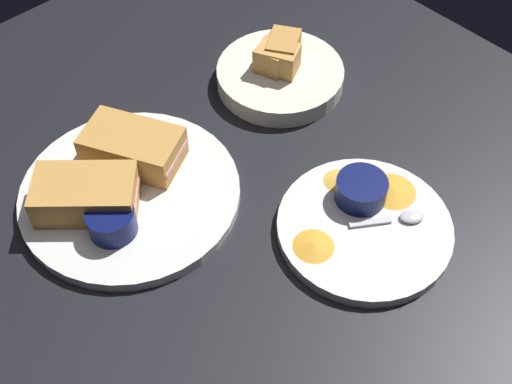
{
  "coord_description": "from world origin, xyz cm",
  "views": [
    {
      "loc": [
        44.12,
        -34.81,
        70.95
      ],
      "look_at": [
        3.88,
        2.83,
        3.0
      ],
      "focal_mm": 47.04,
      "sensor_mm": 36.0,
      "label": 1
    }
  ],
  "objects_px": {
    "ramekin_light_gravy": "(361,189)",
    "spoon_by_gravy_ramekin": "(402,218)",
    "spoon_by_dark_ramekin": "(129,198)",
    "plate_chips_companion": "(364,228)",
    "sandwich_half_near": "(133,147)",
    "bread_basket_rear": "(280,72)",
    "plate_sandwich_main": "(130,194)",
    "sandwich_half_far": "(86,194)",
    "ramekin_dark_sauce": "(111,221)"
  },
  "relations": [
    {
      "from": "plate_chips_companion",
      "to": "spoon_by_dark_ramekin",
      "type": "bearing_deg",
      "value": -140.7
    },
    {
      "from": "spoon_by_dark_ramekin",
      "to": "plate_chips_companion",
      "type": "distance_m",
      "value": 0.31
    },
    {
      "from": "sandwich_half_far",
      "to": "plate_sandwich_main",
      "type": "bearing_deg",
      "value": 75.49
    },
    {
      "from": "sandwich_half_far",
      "to": "spoon_by_gravy_ramekin",
      "type": "xyz_separation_m",
      "value": [
        0.29,
        0.28,
        -0.02
      ]
    },
    {
      "from": "sandwich_half_far",
      "to": "ramekin_light_gravy",
      "type": "distance_m",
      "value": 0.36
    },
    {
      "from": "plate_sandwich_main",
      "to": "sandwich_half_far",
      "type": "relative_size",
      "value": 2.01
    },
    {
      "from": "ramekin_light_gravy",
      "to": "sandwich_half_far",
      "type": "bearing_deg",
      "value": -130.8
    },
    {
      "from": "ramekin_dark_sauce",
      "to": "spoon_by_gravy_ramekin",
      "type": "distance_m",
      "value": 0.37
    },
    {
      "from": "plate_chips_companion",
      "to": "spoon_by_gravy_ramekin",
      "type": "relative_size",
      "value": 2.52
    },
    {
      "from": "ramekin_dark_sauce",
      "to": "spoon_by_dark_ramekin",
      "type": "xyz_separation_m",
      "value": [
        -0.03,
        0.04,
        -0.02
      ]
    },
    {
      "from": "sandwich_half_near",
      "to": "bread_basket_rear",
      "type": "relative_size",
      "value": 0.76
    },
    {
      "from": "ramekin_light_gravy",
      "to": "spoon_by_gravy_ramekin",
      "type": "relative_size",
      "value": 0.75
    },
    {
      "from": "ramekin_dark_sauce",
      "to": "plate_chips_companion",
      "type": "distance_m",
      "value": 0.32
    },
    {
      "from": "plate_chips_companion",
      "to": "bread_basket_rear",
      "type": "relative_size",
      "value": 1.15
    },
    {
      "from": "plate_sandwich_main",
      "to": "sandwich_half_near",
      "type": "bearing_deg",
      "value": 135.49
    },
    {
      "from": "spoon_by_gravy_ramekin",
      "to": "sandwich_half_far",
      "type": "bearing_deg",
      "value": -136.25
    },
    {
      "from": "spoon_by_dark_ramekin",
      "to": "plate_chips_companion",
      "type": "height_order",
      "value": "spoon_by_dark_ramekin"
    },
    {
      "from": "plate_sandwich_main",
      "to": "spoon_by_gravy_ramekin",
      "type": "bearing_deg",
      "value": 39.04
    },
    {
      "from": "sandwich_half_near",
      "to": "spoon_by_gravy_ramekin",
      "type": "bearing_deg",
      "value": 30.37
    },
    {
      "from": "ramekin_dark_sauce",
      "to": "plate_chips_companion",
      "type": "height_order",
      "value": "ramekin_dark_sauce"
    },
    {
      "from": "spoon_by_dark_ramekin",
      "to": "spoon_by_gravy_ramekin",
      "type": "relative_size",
      "value": 1.02
    },
    {
      "from": "sandwich_half_far",
      "to": "bread_basket_rear",
      "type": "bearing_deg",
      "value": 92.18
    },
    {
      "from": "sandwich_half_near",
      "to": "ramekin_light_gravy",
      "type": "xyz_separation_m",
      "value": [
        0.26,
        0.18,
        -0.01
      ]
    },
    {
      "from": "sandwich_half_near",
      "to": "ramekin_light_gravy",
      "type": "height_order",
      "value": "sandwich_half_near"
    },
    {
      "from": "spoon_by_dark_ramekin",
      "to": "ramekin_light_gravy",
      "type": "bearing_deg",
      "value": 47.5
    },
    {
      "from": "sandwich_half_near",
      "to": "plate_chips_companion",
      "type": "height_order",
      "value": "sandwich_half_near"
    },
    {
      "from": "sandwich_half_far",
      "to": "ramekin_dark_sauce",
      "type": "distance_m",
      "value": 0.05
    },
    {
      "from": "spoon_by_dark_ramekin",
      "to": "bread_basket_rear",
      "type": "bearing_deg",
      "value": 97.29
    },
    {
      "from": "plate_chips_companion",
      "to": "ramekin_light_gravy",
      "type": "bearing_deg",
      "value": 140.19
    },
    {
      "from": "spoon_by_dark_ramekin",
      "to": "spoon_by_gravy_ramekin",
      "type": "xyz_separation_m",
      "value": [
        0.27,
        0.24,
        0.0
      ]
    },
    {
      "from": "ramekin_dark_sauce",
      "to": "spoon_by_gravy_ramekin",
      "type": "height_order",
      "value": "ramekin_dark_sauce"
    },
    {
      "from": "sandwich_half_near",
      "to": "spoon_by_dark_ramekin",
      "type": "relative_size",
      "value": 1.64
    },
    {
      "from": "ramekin_light_gravy",
      "to": "spoon_by_dark_ramekin",
      "type": "bearing_deg",
      "value": -132.5
    },
    {
      "from": "sandwich_half_far",
      "to": "spoon_by_dark_ramekin",
      "type": "xyz_separation_m",
      "value": [
        0.03,
        0.04,
        -0.02
      ]
    },
    {
      "from": "plate_chips_companion",
      "to": "bread_basket_rear",
      "type": "xyz_separation_m",
      "value": [
        -0.28,
        0.12,
        0.01
      ]
    },
    {
      "from": "spoon_by_dark_ramekin",
      "to": "bread_basket_rear",
      "type": "distance_m",
      "value": 0.32
    },
    {
      "from": "sandwich_half_far",
      "to": "plate_chips_companion",
      "type": "bearing_deg",
      "value": 42.13
    },
    {
      "from": "plate_sandwich_main",
      "to": "sandwich_half_near",
      "type": "relative_size",
      "value": 1.97
    },
    {
      "from": "plate_sandwich_main",
      "to": "sandwich_half_near",
      "type": "xyz_separation_m",
      "value": [
        -0.04,
        0.04,
        0.03
      ]
    },
    {
      "from": "spoon_by_gravy_ramekin",
      "to": "plate_sandwich_main",
      "type": "bearing_deg",
      "value": -140.96
    },
    {
      "from": "ramekin_light_gravy",
      "to": "sandwich_half_near",
      "type": "bearing_deg",
      "value": -145.81
    },
    {
      "from": "plate_sandwich_main",
      "to": "spoon_by_dark_ramekin",
      "type": "relative_size",
      "value": 3.22
    },
    {
      "from": "sandwich_half_far",
      "to": "plate_chips_companion",
      "type": "height_order",
      "value": "sandwich_half_far"
    },
    {
      "from": "ramekin_dark_sauce",
      "to": "sandwich_half_near",
      "type": "bearing_deg",
      "value": 130.61
    },
    {
      "from": "sandwich_half_near",
      "to": "sandwich_half_far",
      "type": "xyz_separation_m",
      "value": [
        0.03,
        -0.09,
        0.0
      ]
    },
    {
      "from": "plate_sandwich_main",
      "to": "plate_chips_companion",
      "type": "distance_m",
      "value": 0.31
    },
    {
      "from": "sandwich_half_near",
      "to": "plate_chips_companion",
      "type": "bearing_deg",
      "value": 26.73
    },
    {
      "from": "spoon_by_dark_ramekin",
      "to": "plate_sandwich_main",
      "type": "bearing_deg",
      "value": 143.23
    },
    {
      "from": "ramekin_dark_sauce",
      "to": "bread_basket_rear",
      "type": "bearing_deg",
      "value": 100.57
    },
    {
      "from": "sandwich_half_far",
      "to": "ramekin_light_gravy",
      "type": "xyz_separation_m",
      "value": [
        0.23,
        0.27,
        -0.01
      ]
    }
  ]
}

